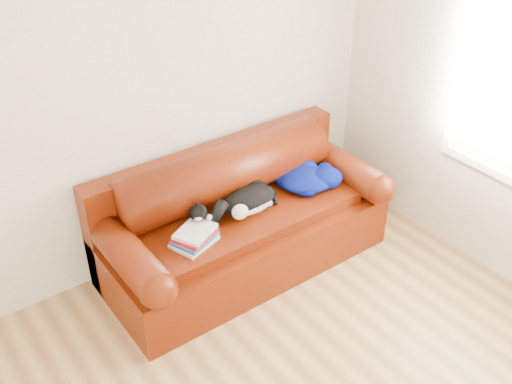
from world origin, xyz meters
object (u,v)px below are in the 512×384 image
(cat, at_px, (249,201))
(blanket, at_px, (307,177))
(sofa_base, at_px, (245,238))
(book_stack, at_px, (195,237))

(cat, height_order, blanket, cat)
(sofa_base, height_order, blanket, blanket)
(sofa_base, height_order, book_stack, book_stack)
(book_stack, height_order, cat, cat)
(sofa_base, distance_m, cat, 0.35)
(cat, bearing_deg, sofa_base, 86.68)
(cat, relative_size, blanket, 1.17)
(book_stack, bearing_deg, blanket, 5.55)
(sofa_base, xyz_separation_m, blanket, (0.57, -0.02, 0.33))
(sofa_base, bearing_deg, blanket, -2.40)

